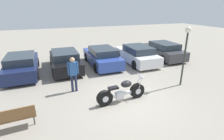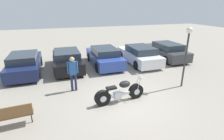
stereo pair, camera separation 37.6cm
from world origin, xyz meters
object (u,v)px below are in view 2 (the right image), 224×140
at_px(motorcycle, 120,92).
at_px(parked_car_blue, 104,57).
at_px(person_standing, 73,71).
at_px(parked_car_white, 139,55).
at_px(parked_car_dark_grey, 166,51).
at_px(parked_car_navy, 25,64).
at_px(park_bench, 4,116).
at_px(parked_car_black, 67,60).
at_px(lamp_post, 187,45).

height_order(motorcycle, parked_car_blue, parked_car_blue).
xyz_separation_m(motorcycle, person_standing, (-1.79, 1.76, 0.61)).
bearing_deg(parked_car_white, parked_car_blue, 171.68).
bearing_deg(motorcycle, parked_car_dark_grey, 41.30).
distance_m(parked_car_navy, parked_car_dark_grey, 10.44).
bearing_deg(parked_car_dark_grey, parked_car_blue, -179.60).
bearing_deg(motorcycle, park_bench, -173.17).
height_order(parked_car_black, lamp_post, lamp_post).
relative_size(parked_car_black, person_standing, 2.44).
distance_m(parked_car_black, parked_car_dark_grey, 7.83).
bearing_deg(parked_car_blue, parked_car_white, -8.32).
relative_size(parked_car_black, parked_car_white, 1.00).
bearing_deg(motorcycle, parked_car_white, 54.98).
height_order(parked_car_blue, parked_car_dark_grey, same).
height_order(lamp_post, person_standing, lamp_post).
distance_m(parked_car_navy, parked_car_blue, 5.22).
xyz_separation_m(parked_car_dark_grey, park_bench, (-10.41, -5.82, -0.08)).
distance_m(parked_car_navy, parked_car_white, 7.84).
bearing_deg(lamp_post, parked_car_black, 138.91).
relative_size(parked_car_dark_grey, person_standing, 2.44).
distance_m(parked_car_dark_grey, person_standing, 8.59).
bearing_deg(park_bench, lamp_post, 6.90).
relative_size(parked_car_black, parked_car_blue, 1.00).
xyz_separation_m(parked_car_black, person_standing, (0.01, -3.53, 0.44)).
height_order(motorcycle, parked_car_black, parked_car_black).
bearing_deg(parked_car_dark_grey, parked_car_navy, -179.62).
bearing_deg(parked_car_black, parked_car_navy, -178.62).
bearing_deg(parked_car_dark_grey, person_standing, -155.66).
relative_size(motorcycle, parked_car_dark_grey, 0.54).
relative_size(parked_car_blue, parked_car_white, 1.00).
relative_size(parked_car_navy, lamp_post, 1.39).
xyz_separation_m(motorcycle, parked_car_black, (-1.80, 5.29, 0.18)).
xyz_separation_m(parked_car_blue, lamp_post, (2.93, -4.80, 1.62)).
xyz_separation_m(parked_car_navy, parked_car_white, (7.83, -0.35, 0.00)).
bearing_deg(park_bench, parked_car_navy, 90.32).
height_order(parked_car_navy, park_bench, parked_car_navy).
height_order(parked_car_navy, person_standing, person_standing).
height_order(motorcycle, parked_car_white, parked_car_white).
xyz_separation_m(park_bench, lamp_post, (8.12, 0.98, 1.70)).
height_order(parked_car_white, lamp_post, lamp_post).
relative_size(parked_car_dark_grey, park_bench, 2.38).
bearing_deg(park_bench, parked_car_blue, 48.11).
xyz_separation_m(parked_car_dark_grey, person_standing, (-7.82, -3.54, 0.44)).
distance_m(motorcycle, parked_car_white, 5.96).
relative_size(parked_car_blue, parked_car_dark_grey, 1.00).
bearing_deg(person_standing, parked_car_blue, 53.42).
height_order(parked_car_navy, lamp_post, lamp_post).
height_order(parked_car_blue, lamp_post, lamp_post).
height_order(parked_car_black, parked_car_blue, same).
bearing_deg(parked_car_navy, lamp_post, -30.33).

